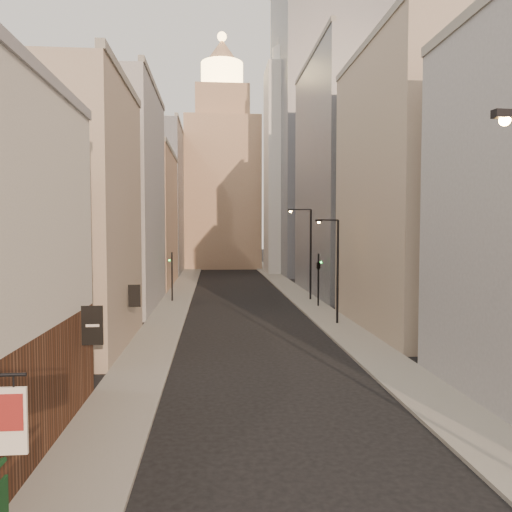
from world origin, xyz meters
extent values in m
cube|color=gray|center=(-6.50, 55.00, 0.07)|extent=(3.00, 140.00, 0.15)
cube|color=gray|center=(6.50, 55.00, 0.07)|extent=(3.00, 140.00, 0.15)
cube|color=gray|center=(-8.20, 9.00, 12.10)|extent=(0.60, 16.00, 0.40)
cube|color=maroon|center=(-6.10, 3.00, 4.30)|extent=(0.70, 0.10, 0.60)
cube|color=black|center=(-7.30, 14.00, 3.60)|extent=(0.80, 0.08, 1.50)
cube|color=black|center=(-7.30, 24.00, 3.40)|extent=(0.70, 0.08, 1.30)
cube|color=gray|center=(-12.00, 26.00, 8.00)|extent=(8.00, 12.00, 16.00)
cube|color=gray|center=(-12.00, 42.00, 10.00)|extent=(8.00, 16.00, 20.00)
cube|color=tan|center=(-12.00, 60.00, 8.50)|extent=(8.00, 18.00, 17.00)
cube|color=gray|center=(-12.00, 80.00, 12.00)|extent=(8.00, 20.00, 24.00)
cube|color=gray|center=(12.00, 30.00, 10.00)|extent=(8.00, 16.00, 20.00)
cube|color=gray|center=(12.00, 50.00, 13.00)|extent=(8.00, 20.00, 26.00)
cube|color=gray|center=(18.00, 78.00, 25.00)|extent=(20.00, 22.00, 50.00)
cube|color=tan|center=(-1.00, 92.00, 14.00)|extent=(14.00, 14.00, 28.00)
cube|color=tan|center=(-1.00, 92.00, 31.00)|extent=(10.00, 10.00, 6.00)
cylinder|color=#FFCC72|center=(-1.00, 92.00, 36.50)|extent=(8.00, 8.00, 5.00)
cone|color=tan|center=(-1.00, 92.00, 41.00)|extent=(7.00, 7.00, 5.00)
sphere|color=#FFCC72|center=(-1.00, 92.00, 44.00)|extent=(1.80, 1.80, 1.80)
cube|color=silver|center=(10.00, 78.00, 17.00)|extent=(8.00, 8.00, 34.00)
cylinder|color=silver|center=(10.00, 78.00, 35.50)|extent=(6.00, 6.00, 3.00)
sphere|color=gray|center=(10.00, 78.00, 38.00)|extent=(4.40, 4.40, 4.40)
cylinder|color=black|center=(10.00, 78.00, 40.50)|extent=(0.60, 0.60, 2.00)
cube|color=black|center=(4.30, 6.46, 10.00)|extent=(0.64, 0.31, 0.20)
sphere|color=#FFA73F|center=(4.30, 6.46, 9.85)|extent=(0.27, 0.27, 0.27)
cylinder|color=black|center=(6.62, 31.74, 3.97)|extent=(0.18, 0.18, 7.94)
cylinder|color=black|center=(5.81, 31.39, 7.94)|extent=(1.67, 0.79, 0.11)
cube|color=black|center=(5.00, 31.04, 7.90)|extent=(0.52, 0.37, 0.16)
sphere|color=#FFA73F|center=(5.00, 31.04, 7.78)|extent=(0.21, 0.21, 0.21)
cylinder|color=black|center=(7.09, 44.73, 4.64)|extent=(0.21, 0.21, 9.27)
cylinder|color=black|center=(6.07, 44.83, 9.27)|extent=(2.06, 0.32, 0.12)
cube|color=black|center=(5.04, 44.92, 9.22)|extent=(0.59, 0.28, 0.19)
sphere|color=#FFA73F|center=(5.04, 44.92, 9.09)|extent=(0.25, 0.25, 0.25)
cylinder|color=black|center=(-6.86, 44.73, 2.50)|extent=(0.16, 0.16, 5.00)
imported|color=black|center=(-6.86, 44.73, 4.20)|extent=(0.41, 0.41, 1.14)
sphere|color=#19E533|center=(-7.11, 44.73, 4.20)|extent=(0.16, 0.16, 0.16)
cylinder|color=black|center=(6.97, 40.32, 2.50)|extent=(0.16, 0.16, 5.00)
imported|color=black|center=(6.97, 40.32, 4.20)|extent=(0.70, 0.70, 1.38)
sphere|color=#19E533|center=(7.22, 40.32, 4.20)|extent=(0.16, 0.16, 0.16)
camera|label=1|loc=(-2.70, -5.15, 7.21)|focal=35.00mm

